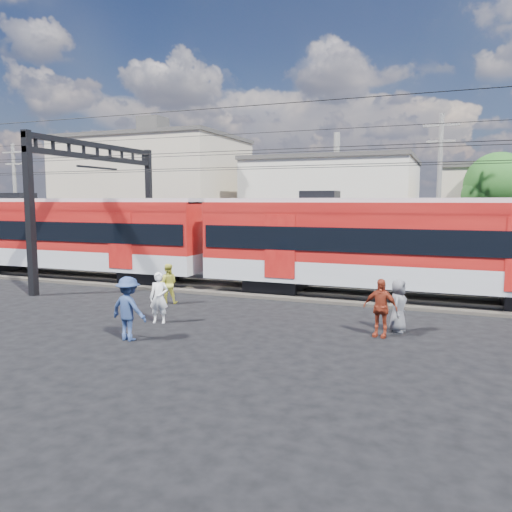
% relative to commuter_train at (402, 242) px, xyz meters
% --- Properties ---
extents(ground, '(120.00, 120.00, 0.00)m').
position_rel_commuter_train_xyz_m(ground, '(-4.84, -8.00, -2.40)').
color(ground, black).
rests_on(ground, ground).
extents(track_bed, '(70.00, 3.40, 0.12)m').
position_rel_commuter_train_xyz_m(track_bed, '(-4.84, 0.00, -2.34)').
color(track_bed, '#2D2823').
rests_on(track_bed, ground).
extents(rail_near, '(70.00, 0.12, 0.12)m').
position_rel_commuter_train_xyz_m(rail_near, '(-4.84, -0.75, -2.22)').
color(rail_near, '#59544C').
rests_on(rail_near, track_bed).
extents(rail_far, '(70.00, 0.12, 0.12)m').
position_rel_commuter_train_xyz_m(rail_far, '(-4.84, 0.75, -2.22)').
color(rail_far, '#59544C').
rests_on(rail_far, track_bed).
extents(commuter_train, '(50.30, 3.08, 4.17)m').
position_rel_commuter_train_xyz_m(commuter_train, '(0.00, 0.00, 0.00)').
color(commuter_train, black).
rests_on(commuter_train, ground).
extents(catenary, '(70.00, 9.30, 7.52)m').
position_rel_commuter_train_xyz_m(catenary, '(-13.49, -0.00, 2.73)').
color(catenary, black).
rests_on(catenary, ground).
extents(building_west, '(14.28, 10.20, 9.30)m').
position_rel_commuter_train_xyz_m(building_west, '(-21.84, 16.00, 2.25)').
color(building_west, tan).
rests_on(building_west, ground).
extents(building_midwest, '(12.24, 12.24, 7.30)m').
position_rel_commuter_train_xyz_m(building_midwest, '(-6.84, 19.00, 1.25)').
color(building_midwest, beige).
rests_on(building_midwest, ground).
extents(utility_pole_mid, '(1.80, 0.24, 8.50)m').
position_rel_commuter_train_xyz_m(utility_pole_mid, '(1.16, 7.00, 2.13)').
color(utility_pole_mid, slate).
rests_on(utility_pole_mid, ground).
extents(utility_pole_west, '(1.80, 0.24, 8.00)m').
position_rel_commuter_train_xyz_m(utility_pole_west, '(-26.84, 6.00, 1.88)').
color(utility_pole_west, slate).
rests_on(utility_pole_west, ground).
extents(tree_near, '(3.82, 3.64, 6.72)m').
position_rel_commuter_train_xyz_m(tree_near, '(4.34, 10.09, 2.26)').
color(tree_near, '#382619').
rests_on(tree_near, ground).
extents(pedestrian_a, '(0.71, 0.58, 1.70)m').
position_rel_commuter_train_xyz_m(pedestrian_a, '(-7.19, -6.68, -1.55)').
color(pedestrian_a, white).
rests_on(pedestrian_a, ground).
extents(pedestrian_b, '(0.96, 0.87, 1.59)m').
position_rel_commuter_train_xyz_m(pedestrian_b, '(-8.58, -3.84, -1.61)').
color(pedestrian_b, gold).
rests_on(pedestrian_b, ground).
extents(pedestrian_c, '(1.30, 0.86, 1.88)m').
position_rel_commuter_train_xyz_m(pedestrian_c, '(-6.89, -8.78, -1.46)').
color(pedestrian_c, navy).
rests_on(pedestrian_c, ground).
extents(pedestrian_d, '(1.09, 0.59, 1.77)m').
position_rel_commuter_train_xyz_m(pedestrian_d, '(-0.08, -5.74, -1.52)').
color(pedestrian_d, maroon).
rests_on(pedestrian_d, ground).
extents(pedestrian_e, '(0.63, 0.87, 1.64)m').
position_rel_commuter_train_xyz_m(pedestrian_e, '(0.36, -4.97, -1.58)').
color(pedestrian_e, '#54545A').
rests_on(pedestrian_e, ground).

